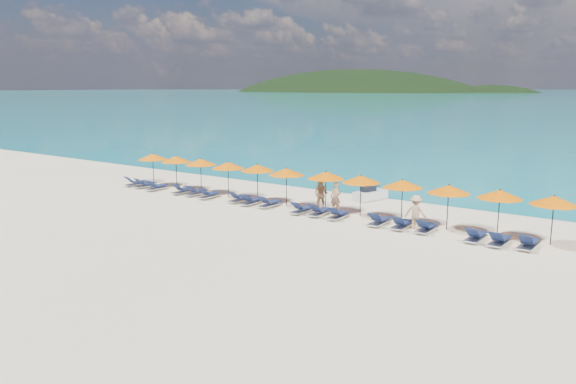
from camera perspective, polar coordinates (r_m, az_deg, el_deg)
The scene contains 37 objects.
ground at distance 28.85m, azimuth -3.50°, elevation -3.24°, with size 1400.00×1400.00×0.00m, color beige.
headland_main at distance 646.86m, azimuth 6.45°, elevation 6.71°, with size 374.00×242.00×126.50m.
headland_small at distance 606.78m, azimuth 19.91°, elevation 6.16°, with size 162.00×126.00×85.50m.
jetski at distance 35.11m, azimuth 8.34°, elevation -0.24°, with size 1.48×2.47×0.83m.
beachgoer_a at distance 31.24m, azimuth 4.88°, elevation -0.56°, with size 0.63×0.41×1.73m, color tan.
beachgoer_b at distance 32.09m, azimuth 3.37°, elevation -0.19°, with size 0.86×0.50×1.77m, color tan.
beachgoer_c at distance 28.26m, azimuth 12.86°, elevation -2.02°, with size 1.10×0.51×1.70m, color tan.
umbrella_0 at distance 40.91m, azimuth -13.58°, elevation 3.50°, with size 2.10×2.10×2.28m.
umbrella_1 at distance 39.24m, azimuth -11.32°, elevation 3.30°, with size 2.10×2.10×2.28m.
umbrella_2 at distance 37.53m, azimuth -8.87°, elevation 3.04°, with size 2.10×2.10×2.28m.
umbrella_3 at distance 35.66m, azimuth -6.11°, elevation 2.71°, with size 2.10×2.10×2.28m.
umbrella_4 at distance 34.42m, azimuth -3.13°, elevation 2.47°, with size 2.10×2.10×2.28m.
umbrella_5 at distance 32.79m, azimuth -0.16°, elevation 2.07°, with size 2.10×2.10×2.28m.
umbrella_6 at distance 31.60m, azimuth 3.88°, elevation 1.71°, with size 2.10×2.10×2.28m.
umbrella_7 at distance 30.47m, azimuth 7.42°, elevation 1.31°, with size 2.10×2.10×2.28m.
umbrella_8 at distance 29.38m, azimuth 11.56°, elevation 0.83°, with size 2.10×2.10×2.28m.
umbrella_9 at distance 28.34m, azimuth 16.01°, elevation 0.27°, with size 2.10×2.10×2.28m.
umbrella_10 at distance 27.81m, azimuth 20.73°, elevation -0.21°, with size 2.10×2.10×2.28m.
umbrella_11 at distance 27.21m, azimuth 25.42°, elevation -0.79°, with size 2.10×2.10×2.28m.
lounger_0 at distance 40.95m, azimuth -15.20°, elevation 0.91°, with size 0.79×1.75×0.66m.
lounger_1 at distance 40.05m, azimuth -14.28°, elevation 0.74°, with size 0.76×1.75×0.66m.
lounger_2 at distance 38.94m, azimuth -13.18°, elevation 0.51°, with size 0.73×1.74×0.66m.
lounger_3 at distance 37.33m, azimuth -10.60°, elevation 0.18°, with size 0.64×1.71×0.66m.
lounger_4 at distance 36.55m, azimuth -9.25°, elevation -0.00°, with size 0.70×1.73×0.66m.
lounger_5 at distance 35.53m, azimuth -8.01°, elevation -0.28°, with size 0.72×1.73×0.66m.
lounger_6 at distance 34.15m, azimuth -4.92°, elevation -0.66°, with size 0.70×1.73×0.66m.
lounger_7 at distance 33.36m, azimuth -3.73°, elevation -0.91°, with size 0.71×1.73×0.66m.
lounger_8 at distance 32.63m, azimuth -1.89°, elevation -1.16°, with size 0.65×1.71×0.66m.
lounger_9 at distance 31.08m, azimuth 1.46°, elevation -1.76°, with size 0.71×1.73×0.66m.
lounger_10 at distance 30.55m, azimuth 3.22°, elevation -2.00°, with size 0.68×1.72×0.66m.
lounger_11 at distance 29.91m, azimuth 5.12°, elevation -2.30°, with size 0.74×1.74×0.66m.
lounger_12 at distance 28.82m, azimuth 9.24°, elevation -2.90°, with size 0.67×1.72×0.66m.
lounger_13 at distance 28.34m, azimuth 11.49°, elevation -3.21°, with size 0.71×1.73×0.66m.
lounger_14 at distance 27.92m, azimuth 13.88°, elevation -3.52°, with size 0.62×1.70×0.66m.
lounger_15 at distance 26.97m, azimuth 18.54°, elevation -4.28°, with size 0.65×1.71×0.66m.
lounger_16 at distance 26.62m, azimuth 20.69°, elevation -4.61°, with size 0.67×1.72×0.66m.
lounger_17 at distance 26.57m, azimuth 23.25°, elevation -4.83°, with size 0.65×1.71×0.66m.
Camera 1 is at (17.82, -21.59, 6.97)m, focal length 35.00 mm.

